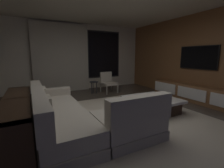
{
  "coord_description": "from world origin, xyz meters",
  "views": [
    {
      "loc": [
        -1.7,
        -2.89,
        1.41
      ],
      "look_at": [
        0.22,
        0.77,
        0.67
      ],
      "focal_mm": 25.34,
      "sensor_mm": 36.0,
      "label": 1
    }
  ],
  "objects_px": {
    "mounted_tv": "(198,58)",
    "console_table_behind_couch": "(18,117)",
    "accent_chair_near_window": "(108,81)",
    "side_stool": "(94,84)",
    "coffee_table": "(152,105)",
    "sectional_couch": "(76,118)",
    "book_stack_on_coffee_table": "(150,98)",
    "media_console": "(197,94)"
  },
  "relations": [
    {
      "from": "book_stack_on_coffee_table",
      "to": "side_stool",
      "type": "relative_size",
      "value": 0.62
    },
    {
      "from": "media_console",
      "to": "console_table_behind_couch",
      "type": "bearing_deg",
      "value": -179.0
    },
    {
      "from": "side_stool",
      "to": "mounted_tv",
      "type": "xyz_separation_m",
      "value": [
        2.55,
        -2.31,
        0.98
      ]
    },
    {
      "from": "console_table_behind_couch",
      "to": "media_console",
      "type": "bearing_deg",
      "value": 1.0
    },
    {
      "from": "book_stack_on_coffee_table",
      "to": "media_console",
      "type": "distance_m",
      "value": 1.95
    },
    {
      "from": "sectional_couch",
      "to": "mounted_tv",
      "type": "xyz_separation_m",
      "value": [
        3.96,
        0.41,
        1.06
      ]
    },
    {
      "from": "accent_chair_near_window",
      "to": "coffee_table",
      "type": "bearing_deg",
      "value": -90.12
    },
    {
      "from": "accent_chair_near_window",
      "to": "console_table_behind_couch",
      "type": "xyz_separation_m",
      "value": [
        -2.89,
        -2.57,
        -0.01
      ]
    },
    {
      "from": "accent_chair_near_window",
      "to": "side_stool",
      "type": "xyz_separation_m",
      "value": [
        -0.57,
        0.02,
        -0.06
      ]
    },
    {
      "from": "book_stack_on_coffee_table",
      "to": "console_table_behind_couch",
      "type": "distance_m",
      "value": 2.75
    },
    {
      "from": "side_stool",
      "to": "media_console",
      "type": "relative_size",
      "value": 0.15
    },
    {
      "from": "accent_chair_near_window",
      "to": "console_table_behind_couch",
      "type": "distance_m",
      "value": 3.87
    },
    {
      "from": "coffee_table",
      "to": "accent_chair_near_window",
      "type": "xyz_separation_m",
      "value": [
        0.01,
        2.51,
        0.25
      ]
    },
    {
      "from": "book_stack_on_coffee_table",
      "to": "coffee_table",
      "type": "bearing_deg",
      "value": 26.21
    },
    {
      "from": "book_stack_on_coffee_table",
      "to": "side_stool",
      "type": "height_order",
      "value": "side_stool"
    },
    {
      "from": "mounted_tv",
      "to": "console_table_behind_couch",
      "type": "height_order",
      "value": "mounted_tv"
    },
    {
      "from": "book_stack_on_coffee_table",
      "to": "console_table_behind_couch",
      "type": "height_order",
      "value": "console_table_behind_couch"
    },
    {
      "from": "accent_chair_near_window",
      "to": "mounted_tv",
      "type": "relative_size",
      "value": 0.63
    },
    {
      "from": "sectional_couch",
      "to": "coffee_table",
      "type": "bearing_deg",
      "value": 5.33
    },
    {
      "from": "book_stack_on_coffee_table",
      "to": "media_console",
      "type": "bearing_deg",
      "value": 2.76
    },
    {
      "from": "console_table_behind_couch",
      "to": "accent_chair_near_window",
      "type": "bearing_deg",
      "value": 41.58
    },
    {
      "from": "sectional_couch",
      "to": "mounted_tv",
      "type": "height_order",
      "value": "mounted_tv"
    },
    {
      "from": "side_stool",
      "to": "mounted_tv",
      "type": "bearing_deg",
      "value": -42.17
    },
    {
      "from": "media_console",
      "to": "coffee_table",
      "type": "bearing_deg",
      "value": -179.15
    },
    {
      "from": "sectional_couch",
      "to": "accent_chair_near_window",
      "type": "bearing_deg",
      "value": 53.7
    },
    {
      "from": "book_stack_on_coffee_table",
      "to": "accent_chair_near_window",
      "type": "height_order",
      "value": "accent_chair_near_window"
    },
    {
      "from": "media_console",
      "to": "book_stack_on_coffee_table",
      "type": "bearing_deg",
      "value": -177.24
    },
    {
      "from": "media_console",
      "to": "side_stool",
      "type": "bearing_deg",
      "value": 133.38
    },
    {
      "from": "sectional_couch",
      "to": "accent_chair_near_window",
      "type": "relative_size",
      "value": 3.21
    },
    {
      "from": "sectional_couch",
      "to": "mounted_tv",
      "type": "distance_m",
      "value": 4.12
    },
    {
      "from": "side_stool",
      "to": "coffee_table",
      "type": "bearing_deg",
      "value": -77.37
    },
    {
      "from": "accent_chair_near_window",
      "to": "media_console",
      "type": "bearing_deg",
      "value": -54.11
    },
    {
      "from": "coffee_table",
      "to": "accent_chair_near_window",
      "type": "distance_m",
      "value": 2.52
    },
    {
      "from": "coffee_table",
      "to": "side_stool",
      "type": "relative_size",
      "value": 2.52
    },
    {
      "from": "coffee_table",
      "to": "book_stack_on_coffee_table",
      "type": "relative_size",
      "value": 4.09
    },
    {
      "from": "coffee_table",
      "to": "accent_chair_near_window",
      "type": "relative_size",
      "value": 1.49
    },
    {
      "from": "accent_chair_near_window",
      "to": "side_stool",
      "type": "distance_m",
      "value": 0.58
    },
    {
      "from": "sectional_couch",
      "to": "console_table_behind_couch",
      "type": "relative_size",
      "value": 1.19
    },
    {
      "from": "sectional_couch",
      "to": "side_stool",
      "type": "distance_m",
      "value": 3.06
    },
    {
      "from": "sectional_couch",
      "to": "book_stack_on_coffee_table",
      "type": "bearing_deg",
      "value": 3.65
    },
    {
      "from": "book_stack_on_coffee_table",
      "to": "accent_chair_near_window",
      "type": "xyz_separation_m",
      "value": [
        0.14,
        2.58,
        0.04
      ]
    },
    {
      "from": "console_table_behind_couch",
      "to": "mounted_tv",
      "type": "bearing_deg",
      "value": 3.29
    }
  ]
}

